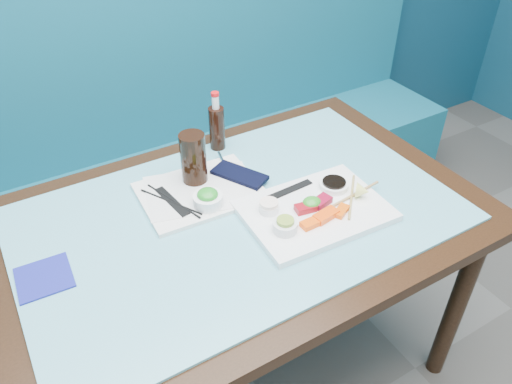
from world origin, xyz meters
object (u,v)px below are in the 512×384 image
serving_tray (200,192)px  cola_bottle_body (217,128)px  seaweed_bowl (208,200)px  blue_napkin (44,278)px  cola_glass (193,158)px  booth_bench (150,175)px  dining_table (240,237)px  sashimi_plate (315,211)px

serving_tray → cola_bottle_body: bearing=53.8°
serving_tray → seaweed_bowl: 0.08m
seaweed_bowl → blue_napkin: bearing=-175.5°
cola_glass → cola_bottle_body: cola_glass is taller
seaweed_bowl → cola_glass: (0.02, 0.13, 0.06)m
booth_bench → serving_tray: 0.80m
booth_bench → cola_bottle_body: size_ratio=20.15×
dining_table → serving_tray: serving_tray is taller
booth_bench → cola_bottle_body: bearing=-77.6°
cola_bottle_body → booth_bench: bearing=102.4°
blue_napkin → booth_bench: bearing=56.6°
dining_table → booth_bench: bearing=90.0°
cola_bottle_body → blue_napkin: size_ratio=1.14×
dining_table → serving_tray: 0.18m
serving_tray → blue_napkin: 0.49m
dining_table → seaweed_bowl: 0.15m
dining_table → cola_bottle_body: 0.40m
cola_bottle_body → cola_glass: bearing=-135.9°
booth_bench → serving_tray: booth_bench is taller
cola_glass → cola_bottle_body: size_ratio=1.07×
dining_table → serving_tray: bearing=111.6°
booth_bench → seaweed_bowl: (-0.07, -0.77, 0.41)m
booth_bench → serving_tray: bearing=-94.5°
dining_table → serving_tray: (-0.06, 0.14, 0.10)m
booth_bench → cola_bottle_body: (0.11, -0.50, 0.46)m
sashimi_plate → seaweed_bowl: 0.31m
sashimi_plate → blue_napkin: size_ratio=3.08×
serving_tray → cola_bottle_body: 0.27m
booth_bench → dining_table: 0.89m
booth_bench → sashimi_plate: booth_bench is taller
dining_table → cola_glass: cola_glass is taller
booth_bench → cola_glass: booth_bench is taller
seaweed_bowl → cola_bottle_body: bearing=58.0°
seaweed_bowl → cola_bottle_body: cola_bottle_body is taller
sashimi_plate → seaweed_bowl: size_ratio=4.64×
sashimi_plate → seaweed_bowl: seaweed_bowl is taller
sashimi_plate → cola_glass: size_ratio=2.51×
dining_table → sashimi_plate: size_ratio=3.49×
seaweed_bowl → cola_bottle_body: size_ratio=0.58×
cola_bottle_body → serving_tray: bearing=-128.8°
booth_bench → blue_napkin: booth_bench is taller
blue_napkin → dining_table: bearing=-3.0°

